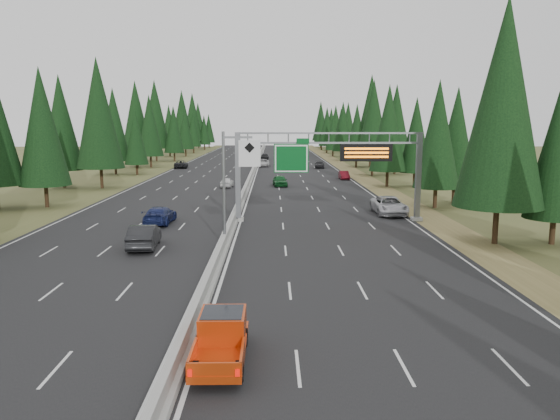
{
  "coord_description": "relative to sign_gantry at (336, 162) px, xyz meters",
  "views": [
    {
      "loc": [
        3.36,
        -12.63,
        8.57
      ],
      "look_at": [
        3.82,
        20.0,
        3.43
      ],
      "focal_mm": 35.0,
      "sensor_mm": 36.0,
      "label": 1
    }
  ],
  "objects": [
    {
      "name": "tree_row_left",
      "position": [
        -31.3,
        44.25,
        3.74
      ],
      "size": [
        11.54,
        238.8,
        18.78
      ],
      "color": "black",
      "rests_on": "ground"
    },
    {
      "name": "median_barrier",
      "position": [
        -8.92,
        45.12,
        -4.85
      ],
      "size": [
        0.7,
        260.0,
        0.85
      ],
      "color": "gray",
      "rests_on": "road"
    },
    {
      "name": "silver_minivan",
      "position": [
        5.56,
        3.64,
        -4.35
      ],
      "size": [
        2.85,
        6.04,
        1.67
      ],
      "primitive_type": "imported",
      "rotation": [
        0.0,
        0.0,
        0.01
      ],
      "color": "#BAB9BE",
      "rests_on": "road"
    },
    {
      "name": "car_ahead_white",
      "position": [
        -7.42,
        63.26,
        -4.45
      ],
      "size": [
        2.48,
        5.31,
        1.47
      ],
      "primitive_type": "imported",
      "rotation": [
        0.0,
        0.0,
        0.01
      ],
      "color": "#BBBBBB",
      "rests_on": "road"
    },
    {
      "name": "car_onc_near",
      "position": [
        -14.45,
        -10.39,
        -4.37
      ],
      "size": [
        2.1,
        5.11,
        1.65
      ],
      "primitive_type": "imported",
      "rotation": [
        0.0,
        0.0,
        3.21
      ],
      "color": "black",
      "rests_on": "road"
    },
    {
      "name": "shoulder_left",
      "position": [
        -26.72,
        45.12,
        -5.24
      ],
      "size": [
        3.6,
        260.0,
        0.06
      ],
      "primitive_type": "cube",
      "color": "#4A5226",
      "rests_on": "ground"
    },
    {
      "name": "hov_sign_pole",
      "position": [
        -8.33,
        -9.92,
        -0.54
      ],
      "size": [
        2.8,
        0.5,
        8.0
      ],
      "color": "slate",
      "rests_on": "road"
    },
    {
      "name": "tree_row_right",
      "position": [
        12.89,
        31.25,
        3.47
      ],
      "size": [
        11.27,
        241.29,
        18.44
      ],
      "color": "black",
      "rests_on": "ground"
    },
    {
      "name": "car_ahead_far",
      "position": [
        -7.42,
        86.29,
        -4.45
      ],
      "size": [
        2.02,
        4.42,
        1.47
      ],
      "primitive_type": "imported",
      "rotation": [
        0.0,
        0.0,
        -0.07
      ],
      "color": "black",
      "rests_on": "road"
    },
    {
      "name": "red_pickup",
      "position": [
        -7.42,
        -28.48,
        -4.3
      ],
      "size": [
        1.76,
        4.94,
        1.61
      ],
      "color": "black",
      "rests_on": "road"
    },
    {
      "name": "car_onc_blue",
      "position": [
        -15.26,
        -1.09,
        -4.44
      ],
      "size": [
        2.24,
        5.23,
        1.5
      ],
      "primitive_type": "imported",
      "rotation": [
        0.0,
        0.0,
        3.11
      ],
      "color": "navy",
      "rests_on": "road"
    },
    {
      "name": "shoulder_right",
      "position": [
        8.88,
        45.12,
        -5.24
      ],
      "size": [
        3.6,
        260.0,
        0.06
      ],
      "primitive_type": "cube",
      "color": "olive",
      "rests_on": "ground"
    },
    {
      "name": "road",
      "position": [
        -8.92,
        45.12,
        -5.23
      ],
      "size": [
        32.0,
        260.0,
        0.08
      ],
      "primitive_type": "cube",
      "color": "black",
      "rests_on": "ground"
    },
    {
      "name": "car_ahead_green",
      "position": [
        -4.51,
        27.57,
        -4.43
      ],
      "size": [
        2.18,
        4.61,
        1.52
      ],
      "primitive_type": "imported",
      "rotation": [
        0.0,
        0.0,
        0.09
      ],
      "color": "#125020",
      "rests_on": "road"
    },
    {
      "name": "car_onc_white",
      "position": [
        -11.74,
        26.29,
        -4.52
      ],
      "size": [
        1.76,
        4.01,
        1.34
      ],
      "primitive_type": "imported",
      "rotation": [
        0.0,
        0.0,
        3.1
      ],
      "color": "silver",
      "rests_on": "road"
    },
    {
      "name": "car_ahead_dkgrey",
      "position": [
        3.66,
        58.86,
        -4.54
      ],
      "size": [
        2.11,
        4.59,
        1.3
      ],
      "primitive_type": "imported",
      "rotation": [
        0.0,
        0.0,
        -0.07
      ],
      "color": "black",
      "rests_on": "road"
    },
    {
      "name": "car_ahead_dkred",
      "position": [
        5.58,
        36.82,
        -4.55
      ],
      "size": [
        1.38,
        3.9,
        1.28
      ],
      "primitive_type": "imported",
      "rotation": [
        0.0,
        0.0,
        0.01
      ],
      "color": "#5B0D16",
      "rests_on": "road"
    },
    {
      "name": "car_onc_far",
      "position": [
        -23.42,
        59.4,
        -4.45
      ],
      "size": [
        2.87,
        5.47,
        1.47
      ],
      "primitive_type": "imported",
      "rotation": [
        0.0,
        0.0,
        3.22
      ],
      "color": "black",
      "rests_on": "road"
    },
    {
      "name": "sign_gantry",
      "position": [
        0.0,
        0.0,
        0.0
      ],
      "size": [
        16.75,
        0.98,
        7.8
      ],
      "color": "slate",
      "rests_on": "road"
    }
  ]
}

